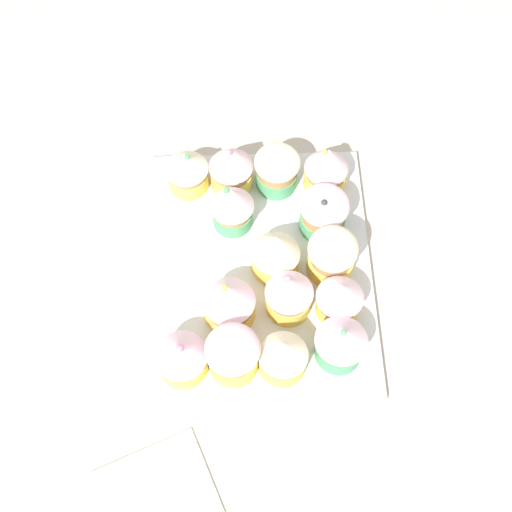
{
  "coord_description": "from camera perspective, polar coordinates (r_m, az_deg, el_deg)",
  "views": [
    {
      "loc": [
        -38.72,
        1.21,
        76.92
      ],
      "look_at": [
        0.0,
        0.0,
        4.2
      ],
      "focal_mm": 47.02,
      "sensor_mm": 36.0,
      "label": 1
    }
  ],
  "objects": [
    {
      "name": "cupcake_10",
      "position": [
        0.79,
        -2.31,
        -3.86
      ],
      "size": [
        6.29,
        6.29,
        7.83
      ],
      "color": "#EFC651",
      "rests_on": "baking_tray"
    },
    {
      "name": "cupcake_5",
      "position": [
        0.77,
        2.33,
        -8.43
      ],
      "size": [
        5.75,
        5.75,
        7.08
      ],
      "color": "#EFC651",
      "rests_on": "baking_tray"
    },
    {
      "name": "cupcake_9",
      "position": [
        0.76,
        -1.99,
        -8.34
      ],
      "size": [
        6.31,
        6.31,
        7.3
      ],
      "color": "#EFC651",
      "rests_on": "baking_tray"
    },
    {
      "name": "ground_plane",
      "position": [
        0.87,
        0.0,
        -1.76
      ],
      "size": [
        180.0,
        180.0,
        3.0
      ],
      "primitive_type": "cube",
      "color": "#B2A899"
    },
    {
      "name": "cupcake_0",
      "position": [
        0.78,
        7.25,
        -7.27
      ],
      "size": [
        6.16,
        6.16,
        7.36
      ],
      "color": "#4C9E6B",
      "rests_on": "baking_tray"
    },
    {
      "name": "cupcake_8",
      "position": [
        0.89,
        1.8,
        7.43
      ],
      "size": [
        6.02,
        6.02,
        6.79
      ],
      "color": "#4C9E6B",
      "rests_on": "baking_tray"
    },
    {
      "name": "baking_tray",
      "position": [
        0.86,
        0.0,
        -1.13
      ],
      "size": [
        35.4,
        29.18,
        1.2
      ],
      "color": "silver",
      "rests_on": "ground_plane"
    },
    {
      "name": "cupcake_3",
      "position": [
        0.86,
        5.77,
        3.8
      ],
      "size": [
        6.4,
        6.4,
        6.79
      ],
      "color": "#4C9E6B",
      "rests_on": "baking_tray"
    },
    {
      "name": "cupcake_7",
      "position": [
        0.82,
        1.69,
        0.08
      ],
      "size": [
        6.13,
        6.13,
        7.53
      ],
      "color": "#EFC651",
      "rests_on": "baking_tray"
    },
    {
      "name": "cupcake_13",
      "position": [
        0.77,
        -6.41,
        -8.43
      ],
      "size": [
        6.16,
        6.16,
        7.37
      ],
      "color": "#EFC651",
      "rests_on": "baking_tray"
    },
    {
      "name": "cupcake_1",
      "position": [
        0.8,
        7.13,
        -3.56
      ],
      "size": [
        5.72,
        5.72,
        6.73
      ],
      "color": "#EFC651",
      "rests_on": "baking_tray"
    },
    {
      "name": "cupcake_4",
      "position": [
        0.89,
        6.01,
        7.51
      ],
      "size": [
        5.78,
        5.78,
        7.95
      ],
      "color": "#EFC651",
      "rests_on": "baking_tray"
    },
    {
      "name": "cupcake_12",
      "position": [
        0.88,
        -2.13,
        7.66
      ],
      "size": [
        5.86,
        5.86,
        8.2
      ],
      "color": "#EFC651",
      "rests_on": "baking_tray"
    },
    {
      "name": "cupcake_14",
      "position": [
        0.89,
        -5.9,
        7.31
      ],
      "size": [
        5.79,
        5.79,
        6.97
      ],
      "color": "#EFC651",
      "rests_on": "baking_tray"
    },
    {
      "name": "cupcake_2",
      "position": [
        0.82,
        6.48,
        0.14
      ],
      "size": [
        6.18,
        6.18,
        7.45
      ],
      "color": "#EFC651",
      "rests_on": "baking_tray"
    },
    {
      "name": "cupcake_11",
      "position": [
        0.85,
        -2.06,
        4.32
      ],
      "size": [
        5.68,
        5.68,
        7.78
      ],
      "color": "#4C9E6B",
      "rests_on": "baking_tray"
    },
    {
      "name": "cupcake_6",
      "position": [
        0.79,
        2.84,
        -3.24
      ],
      "size": [
        5.77,
        5.77,
        7.85
      ],
      "color": "#EFC651",
      "rests_on": "baking_tray"
    }
  ]
}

